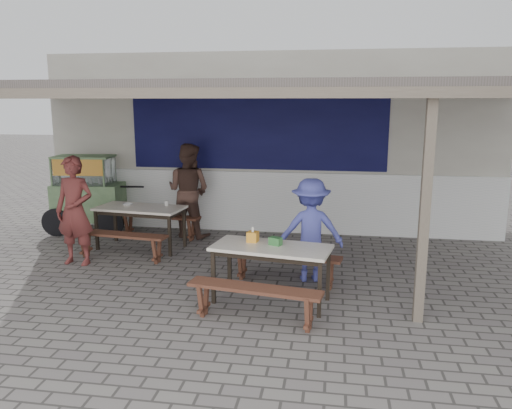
{
  "coord_description": "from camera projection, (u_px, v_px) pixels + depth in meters",
  "views": [
    {
      "loc": [
        1.32,
        -6.66,
        2.55
      ],
      "look_at": [
        0.12,
        0.9,
        0.97
      ],
      "focal_mm": 35.0,
      "sensor_mm": 36.0,
      "label": 1
    }
  ],
  "objects": [
    {
      "name": "warung_roof",
      "position": [
        249.0,
        91.0,
        7.48
      ],
      "size": [
        9.0,
        4.21,
        2.81
      ],
      "color": "#534A47",
      "rests_on": "ground"
    },
    {
      "name": "back_wall",
      "position": [
        271.0,
        143.0,
        10.28
      ],
      "size": [
        9.0,
        1.28,
        3.5
      ],
      "color": "beige",
      "rests_on": "ground"
    },
    {
      "name": "table_right",
      "position": [
        271.0,
        252.0,
        6.36
      ],
      "size": [
        1.59,
        0.92,
        0.75
      ],
      "rotation": [
        0.0,
        0.0,
        -0.16
      ],
      "color": "white",
      "rests_on": "ground"
    },
    {
      "name": "condiment_bowl",
      "position": [
        128.0,
        205.0,
        8.82
      ],
      "size": [
        0.19,
        0.19,
        0.04
      ],
      "primitive_type": "imported",
      "rotation": [
        0.0,
        0.0,
        -0.13
      ],
      "color": "silver",
      "rests_on": "table_left"
    },
    {
      "name": "patron_right_table",
      "position": [
        310.0,
        230.0,
        7.16
      ],
      "size": [
        1.05,
        0.71,
        1.49
      ],
      "primitive_type": "imported",
      "rotation": [
        0.0,
        0.0,
        3.31
      ],
      "color": "#474CAA",
      "rests_on": "ground"
    },
    {
      "name": "bench_right_street",
      "position": [
        254.0,
        296.0,
        5.8
      ],
      "size": [
        1.62,
        0.54,
        0.45
      ],
      "rotation": [
        0.0,
        0.0,
        -0.16
      ],
      "color": "brown",
      "rests_on": "ground"
    },
    {
      "name": "tissue_box",
      "position": [
        253.0,
        237.0,
        6.54
      ],
      "size": [
        0.15,
        0.15,
        0.14
      ],
      "primitive_type": "cube",
      "rotation": [
        0.0,
        0.0,
        -0.15
      ],
      "color": "orange",
      "rests_on": "table_right"
    },
    {
      "name": "ground",
      "position": [
        238.0,
        283.0,
        7.16
      ],
      "size": [
        60.0,
        60.0,
        0.0
      ],
      "primitive_type": "plane",
      "color": "slate",
      "rests_on": "ground"
    },
    {
      "name": "bench_left_street",
      "position": [
        120.0,
        240.0,
        8.14
      ],
      "size": [
        1.64,
        0.47,
        0.45
      ],
      "rotation": [
        0.0,
        0.0,
        -0.12
      ],
      "color": "brown",
      "rests_on": "ground"
    },
    {
      "name": "patron_wall_side",
      "position": [
        189.0,
        191.0,
        9.49
      ],
      "size": [
        1.01,
        0.87,
        1.79
      ],
      "primitive_type": "imported",
      "rotation": [
        0.0,
        0.0,
        2.89
      ],
      "color": "#4D332B",
      "rests_on": "ground"
    },
    {
      "name": "table_left",
      "position": [
        140.0,
        211.0,
        8.74
      ],
      "size": [
        1.59,
        0.9,
        0.75
      ],
      "rotation": [
        0.0,
        0.0,
        -0.12
      ],
      "color": "white",
      "rests_on": "ground"
    },
    {
      "name": "vendor_cart",
      "position": [
        87.0,
        191.0,
        9.82
      ],
      "size": [
        1.88,
        0.87,
        1.53
      ],
      "rotation": [
        0.0,
        0.0,
        0.1
      ],
      "color": "#729563",
      "rests_on": "ground"
    },
    {
      "name": "patron_street_side",
      "position": [
        75.0,
        211.0,
        7.86
      ],
      "size": [
        0.66,
        0.45,
        1.74
      ],
      "primitive_type": "imported",
      "rotation": [
        0.0,
        0.0,
        -0.06
      ],
      "color": "maroon",
      "rests_on": "ground"
    },
    {
      "name": "donation_box",
      "position": [
        275.0,
        241.0,
        6.39
      ],
      "size": [
        0.18,
        0.16,
        0.1
      ],
      "primitive_type": "cube",
      "rotation": [
        0.0,
        0.0,
        -0.42
      ],
      "color": "#337336",
      "rests_on": "table_right"
    },
    {
      "name": "bench_right_wall",
      "position": [
        285.0,
        261.0,
        7.06
      ],
      "size": [
        1.62,
        0.54,
        0.45
      ],
      "rotation": [
        0.0,
        0.0,
        -0.16
      ],
      "color": "brown",
      "rests_on": "ground"
    },
    {
      "name": "bench_left_wall",
      "position": [
        159.0,
        221.0,
        9.46
      ],
      "size": [
        1.64,
        0.47,
        0.45
      ],
      "rotation": [
        0.0,
        0.0,
        -0.12
      ],
      "color": "brown",
      "rests_on": "ground"
    },
    {
      "name": "condiment_jar",
      "position": [
        167.0,
        203.0,
        8.84
      ],
      "size": [
        0.07,
        0.07,
        0.08
      ],
      "primitive_type": "cylinder",
      "color": "silver",
      "rests_on": "table_left"
    }
  ]
}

